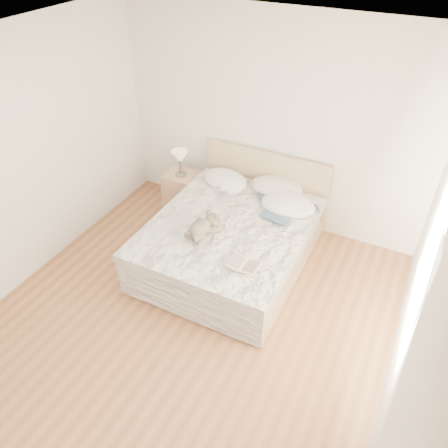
{
  "coord_description": "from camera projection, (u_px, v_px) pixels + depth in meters",
  "views": [
    {
      "loc": [
        1.73,
        -2.47,
        3.6
      ],
      "look_at": [
        -0.04,
        1.05,
        0.62
      ],
      "focal_mm": 35.0,
      "sensor_mm": 36.0,
      "label": 1
    }
  ],
  "objects": [
    {
      "name": "ceiling",
      "position": [
        159.0,
        63.0,
        2.92
      ],
      "size": [
        4.0,
        4.5,
        0.0
      ],
      "primitive_type": "cube",
      "color": "white",
      "rests_on": "ground"
    },
    {
      "name": "window",
      "position": [
        426.0,
        264.0,
        3.18
      ],
      "size": [
        0.02,
        1.3,
        1.1
      ],
      "primitive_type": "cube",
      "color": "white",
      "rests_on": "wall_right"
    },
    {
      "name": "childrens_book",
      "position": [
        244.0,
        265.0,
        4.38
      ],
      "size": [
        0.34,
        0.24,
        0.02
      ],
      "primitive_type": "cube",
      "rotation": [
        0.0,
        0.0,
        -0.05
      ],
      "color": "#F9EBC6",
      "rests_on": "bed"
    },
    {
      "name": "photo_book",
      "position": [
        227.0,
        188.0,
        5.54
      ],
      "size": [
        0.41,
        0.38,
        0.03
      ],
      "primitive_type": "cube",
      "rotation": [
        0.0,
        0.0,
        0.59
      ],
      "color": "white",
      "rests_on": "bed"
    },
    {
      "name": "bed",
      "position": [
        232.0,
        239.0,
        5.22
      ],
      "size": [
        1.72,
        2.14,
        1.0
      ],
      "color": "tan",
      "rests_on": "floor"
    },
    {
      "name": "nightstand",
      "position": [
        183.0,
        192.0,
        6.1
      ],
      "size": [
        0.46,
        0.41,
        0.56
      ],
      "primitive_type": "cube",
      "rotation": [
        0.0,
        0.0,
        0.02
      ],
      "color": "tan",
      "rests_on": "floor"
    },
    {
      "name": "floor",
      "position": [
        182.0,
        327.0,
        4.55
      ],
      "size": [
        4.0,
        4.5,
        0.0
      ],
      "primitive_type": "cube",
      "color": "brown",
      "rests_on": "ground"
    },
    {
      "name": "pillow_middle",
      "position": [
        277.0,
        187.0,
        5.53
      ],
      "size": [
        0.71,
        0.53,
        0.2
      ],
      "primitive_type": "ellipsoid",
      "rotation": [
        0.0,
        0.0,
        0.09
      ],
      "color": "silver",
      "rests_on": "bed"
    },
    {
      "name": "wall_back",
      "position": [
        271.0,
        125.0,
        5.34
      ],
      "size": [
        4.0,
        0.02,
        2.7
      ],
      "primitive_type": "cube",
      "color": "white",
      "rests_on": "ground"
    },
    {
      "name": "table_lamp",
      "position": [
        180.0,
        158.0,
        5.77
      ],
      "size": [
        0.24,
        0.24,
        0.35
      ],
      "color": "#494440",
      "rests_on": "nightstand"
    },
    {
      "name": "wall_left",
      "position": [
        7.0,
        171.0,
        4.45
      ],
      "size": [
        0.02,
        4.5,
        2.7
      ],
      "primitive_type": "cube",
      "color": "white",
      "rests_on": "ground"
    },
    {
      "name": "pillow_right",
      "position": [
        288.0,
        205.0,
        5.21
      ],
      "size": [
        0.69,
        0.52,
        0.2
      ],
      "primitive_type": "ellipsoid",
      "rotation": [
        0.0,
        0.0,
        0.09
      ],
      "color": "white",
      "rests_on": "bed"
    },
    {
      "name": "blouse",
      "position": [
        282.0,
        210.0,
        5.14
      ],
      "size": [
        0.61,
        0.64,
        0.02
      ],
      "primitive_type": null,
      "rotation": [
        0.0,
        0.0,
        -0.16
      ],
      "color": "#30455F",
      "rests_on": "bed"
    },
    {
      "name": "wall_right",
      "position": [
        419.0,
        302.0,
        3.02
      ],
      "size": [
        0.02,
        4.5,
        2.7
      ],
      "primitive_type": "cube",
      "color": "white",
      "rests_on": "ground"
    },
    {
      "name": "pillow_left",
      "position": [
        226.0,
        180.0,
        5.66
      ],
      "size": [
        0.75,
        0.63,
        0.19
      ],
      "primitive_type": "ellipsoid",
      "rotation": [
        0.0,
        0.0,
        -0.33
      ],
      "color": "white",
      "rests_on": "bed"
    },
    {
      "name": "teddy_bear",
      "position": [
        200.0,
        233.0,
        4.76
      ],
      "size": [
        0.34,
        0.43,
        0.2
      ],
      "primitive_type": null,
      "rotation": [
        0.0,
        0.0,
        -0.21
      ],
      "color": "#645A4B",
      "rests_on": "bed"
    }
  ]
}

